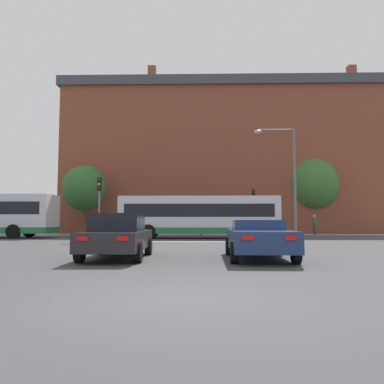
# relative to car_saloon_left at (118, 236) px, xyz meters

# --- Properties ---
(ground_plane) EXTENTS (400.00, 400.00, 0.00)m
(ground_plane) POSITION_rel_car_saloon_left_xyz_m (2.30, -6.46, -0.75)
(ground_plane) COLOR #3D3D3F
(stop_line_strip) EXTENTS (8.67, 0.30, 0.01)m
(stop_line_strip) POSITION_rel_car_saloon_left_xyz_m (2.30, 9.94, -0.75)
(stop_line_strip) COLOR silver
(stop_line_strip) RESTS_ON ground_plane
(far_pavement) EXTENTS (69.64, 2.50, 0.01)m
(far_pavement) POSITION_rel_car_saloon_left_xyz_m (2.30, 21.38, -0.75)
(far_pavement) COLOR gray
(far_pavement) RESTS_ON ground_plane
(brick_civic_building) EXTENTS (35.08, 15.65, 18.92)m
(brick_civic_building) POSITION_rel_car_saloon_left_xyz_m (5.34, 32.81, 7.46)
(brick_civic_building) COLOR brown
(brick_civic_building) RESTS_ON ground_plane
(car_saloon_left) EXTENTS (2.02, 4.35, 1.49)m
(car_saloon_left) POSITION_rel_car_saloon_left_xyz_m (0.00, 0.00, 0.00)
(car_saloon_left) COLOR #232328
(car_saloon_left) RESTS_ON ground_plane
(car_roadster_right) EXTENTS (2.07, 4.45, 1.27)m
(car_roadster_right) POSITION_rel_car_saloon_left_xyz_m (4.65, -0.07, -0.08)
(car_roadster_right) COLOR navy
(car_roadster_right) RESTS_ON ground_plane
(bus_crossing_lead) EXTENTS (11.21, 2.72, 2.96)m
(bus_crossing_lead) POSITION_rel_car_saloon_left_xyz_m (2.66, 14.33, 0.84)
(bus_crossing_lead) COLOR silver
(bus_crossing_lead) RESTS_ON ground_plane
(traffic_light_far_right) EXTENTS (0.26, 0.31, 4.10)m
(traffic_light_far_right) POSITION_rel_car_saloon_left_xyz_m (7.53, 21.10, 2.01)
(traffic_light_far_right) COLOR slate
(traffic_light_far_right) RESTS_ON ground_plane
(traffic_light_near_left) EXTENTS (0.26, 0.31, 3.86)m
(traffic_light_near_left) POSITION_rel_car_saloon_left_xyz_m (-3.39, 10.07, 1.86)
(traffic_light_near_left) COLOR slate
(traffic_light_near_left) RESTS_ON ground_plane
(street_lamp_junction) EXTENTS (2.50, 0.36, 6.93)m
(street_lamp_junction) POSITION_rel_car_saloon_left_xyz_m (8.00, 10.10, 3.54)
(street_lamp_junction) COLOR slate
(street_lamp_junction) RESTS_ON ground_plane
(pedestrian_waiting) EXTENTS (0.30, 0.44, 1.79)m
(pedestrian_waiting) POSITION_rel_car_saloon_left_xyz_m (12.89, 21.08, 0.31)
(pedestrian_waiting) COLOR #333851
(pedestrian_waiting) RESTS_ON ground_plane
(pedestrian_walking_east) EXTENTS (0.32, 0.45, 1.75)m
(pedestrian_walking_east) POSITION_rel_car_saloon_left_xyz_m (2.80, 20.57, 0.28)
(pedestrian_walking_east) COLOR black
(pedestrian_walking_east) RESTS_ON ground_plane
(tree_by_building) EXTENTS (4.09, 4.09, 6.45)m
(tree_by_building) POSITION_rel_car_saloon_left_xyz_m (-8.19, 22.50, 3.54)
(tree_by_building) COLOR #4C3823
(tree_by_building) RESTS_ON ground_plane
(tree_kerbside) EXTENTS (5.35, 5.35, 7.76)m
(tree_kerbside) POSITION_rel_car_saloon_left_xyz_m (14.36, 26.38, 4.20)
(tree_kerbside) COLOR #4C3823
(tree_kerbside) RESTS_ON ground_plane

